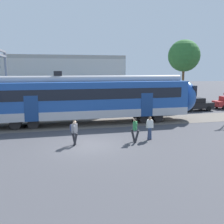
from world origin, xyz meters
TOP-DOWN VIEW (x-y plane):
  - ground_plane at (0.00, 0.00)m, footprint 160.00×160.00m
  - pedestrian_grey at (-0.75, 0.18)m, footprint 0.50×0.68m
  - pedestrian_green at (3.30, -0.10)m, footprint 0.54×0.66m
  - pedestrian_white at (4.50, 0.27)m, footprint 0.60×0.62m
  - parked_car_black at (14.75, 11.10)m, footprint 4.04×1.83m
  - catenary_gantry at (-6.01, 6.81)m, footprint 0.24×6.64m
  - background_building at (-3.37, 14.67)m, footprint 19.40×5.00m
  - street_tree_right at (15.34, 15.42)m, footprint 4.16×4.16m

SIDE VIEW (x-z plane):
  - ground_plane at x=0.00m, z-range 0.00..0.00m
  - parked_car_black at x=14.75m, z-range 0.01..1.55m
  - pedestrian_green at x=3.30m, z-range 0.13..1.80m
  - pedestrian_grey at x=-0.75m, z-range 0.16..1.82m
  - pedestrian_white at x=4.50m, z-range 0.16..1.82m
  - background_building at x=-3.37m, z-range -1.39..7.81m
  - catenary_gantry at x=-6.01m, z-range 1.05..7.58m
  - street_tree_right at x=15.34m, z-range 2.25..10.98m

